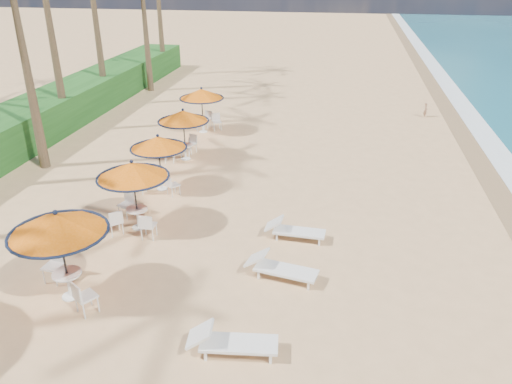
% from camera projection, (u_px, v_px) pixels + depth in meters
% --- Properties ---
extents(ground, '(160.00, 160.00, 0.00)m').
position_uv_depth(ground, '(252.00, 310.00, 13.06)').
color(ground, tan).
rests_on(ground, ground).
extents(wetsand_band, '(1.40, 140.00, 0.02)m').
position_uv_depth(wetsand_band, '(496.00, 181.00, 20.63)').
color(wetsand_band, olive).
rests_on(wetsand_band, ground).
extents(scrub_hedge, '(3.00, 40.00, 1.80)m').
position_uv_depth(scrub_hedge, '(25.00, 125.00, 24.64)').
color(scrub_hedge, '#194716').
rests_on(scrub_hedge, ground).
extents(station_0, '(2.55, 2.55, 2.65)m').
position_uv_depth(station_0, '(59.00, 232.00, 12.74)').
color(station_0, black).
rests_on(station_0, ground).
extents(station_1, '(2.39, 2.39, 2.50)m').
position_uv_depth(station_1, '(132.00, 179.00, 16.29)').
color(station_1, black).
rests_on(station_1, ground).
extents(station_2, '(2.21, 2.21, 2.30)m').
position_uv_depth(station_2, '(158.00, 148.00, 19.15)').
color(station_2, black).
rests_on(station_2, ground).
extents(station_3, '(2.29, 2.29, 2.39)m').
position_uv_depth(station_3, '(183.00, 122.00, 22.22)').
color(station_3, black).
rests_on(station_3, ground).
extents(station_4, '(2.31, 2.31, 2.41)m').
position_uv_depth(station_4, '(203.00, 99.00, 25.83)').
color(station_4, black).
rests_on(station_4, ground).
extents(lounger_near, '(2.17, 0.89, 0.75)m').
position_uv_depth(lounger_near, '(229.00, 341.00, 11.50)').
color(lounger_near, silver).
rests_on(lounger_near, ground).
extents(lounger_mid, '(2.18, 1.04, 0.75)m').
position_uv_depth(lounger_mid, '(279.00, 267.00, 14.26)').
color(lounger_mid, silver).
rests_on(lounger_mid, ground).
extents(lounger_far, '(1.99, 0.71, 0.70)m').
position_uv_depth(lounger_far, '(293.00, 230.00, 16.28)').
color(lounger_far, silver).
rests_on(lounger_far, ground).
extents(person, '(0.22, 0.33, 0.89)m').
position_uv_depth(person, '(426.00, 110.00, 28.81)').
color(person, '#8D6348').
rests_on(person, ground).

